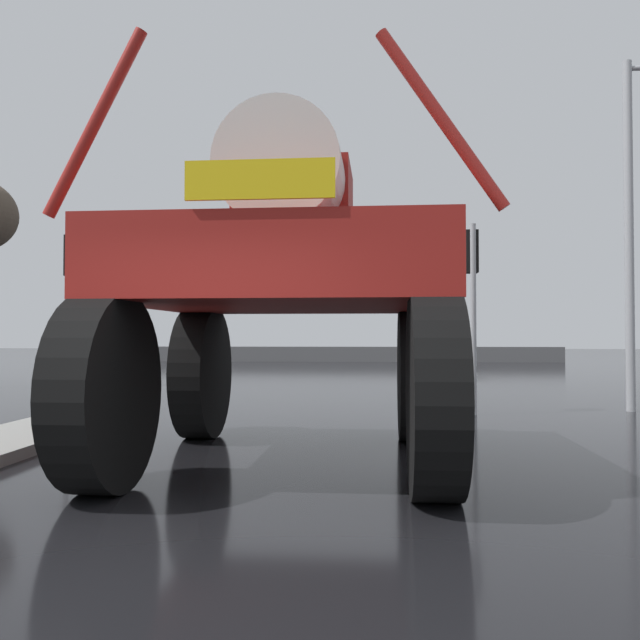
{
  "coord_description": "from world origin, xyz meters",
  "views": [
    {
      "loc": [
        1.49,
        -4.04,
        1.51
      ],
      "look_at": [
        0.75,
        6.2,
        1.77
      ],
      "focal_mm": 37.04,
      "sensor_mm": 36.0,
      "label": 1
    }
  ],
  "objects_px": {
    "oversize_sprayer": "(291,289)",
    "traffic_signal_far_left": "(408,301)",
    "sedan_ahead": "(436,359)",
    "streetlight_near_right": "(637,214)",
    "traffic_signal_near_left": "(71,279)",
    "traffic_signal_near_right": "(472,276)"
  },
  "relations": [
    {
      "from": "sedan_ahead",
      "to": "traffic_signal_near_right",
      "type": "distance_m",
      "value": 11.2
    },
    {
      "from": "traffic_signal_near_left",
      "to": "streetlight_near_right",
      "type": "bearing_deg",
      "value": 3.25
    },
    {
      "from": "traffic_signal_near_left",
      "to": "sedan_ahead",
      "type": "bearing_deg",
      "value": 52.31
    },
    {
      "from": "traffic_signal_far_left",
      "to": "streetlight_near_right",
      "type": "relative_size",
      "value": 0.58
    },
    {
      "from": "oversize_sprayer",
      "to": "traffic_signal_near_left",
      "type": "xyz_separation_m",
      "value": [
        -5.13,
        5.15,
        0.61
      ]
    },
    {
      "from": "oversize_sprayer",
      "to": "traffic_signal_near_left",
      "type": "relative_size",
      "value": 1.49
    },
    {
      "from": "streetlight_near_right",
      "to": "sedan_ahead",
      "type": "bearing_deg",
      "value": 106.16
    },
    {
      "from": "traffic_signal_far_left",
      "to": "streetlight_near_right",
      "type": "height_order",
      "value": "streetlight_near_right"
    },
    {
      "from": "sedan_ahead",
      "to": "traffic_signal_near_left",
      "type": "xyz_separation_m",
      "value": [
        -8.51,
        -11.01,
        1.98
      ]
    },
    {
      "from": "traffic_signal_near_right",
      "to": "streetlight_near_right",
      "type": "height_order",
      "value": "streetlight_near_right"
    },
    {
      "from": "traffic_signal_far_left",
      "to": "oversize_sprayer",
      "type": "bearing_deg",
      "value": -97.44
    },
    {
      "from": "traffic_signal_near_left",
      "to": "traffic_signal_far_left",
      "type": "xyz_separation_m",
      "value": [
        7.76,
        14.93,
        0.33
      ]
    },
    {
      "from": "sedan_ahead",
      "to": "traffic_signal_far_left",
      "type": "bearing_deg",
      "value": 10.6
    },
    {
      "from": "oversize_sprayer",
      "to": "traffic_signal_far_left",
      "type": "relative_size",
      "value": 1.32
    },
    {
      "from": "traffic_signal_near_right",
      "to": "streetlight_near_right",
      "type": "relative_size",
      "value": 0.52
    },
    {
      "from": "oversize_sprayer",
      "to": "streetlight_near_right",
      "type": "height_order",
      "value": "streetlight_near_right"
    },
    {
      "from": "traffic_signal_near_left",
      "to": "traffic_signal_near_right",
      "type": "height_order",
      "value": "traffic_signal_near_right"
    },
    {
      "from": "traffic_signal_near_left",
      "to": "traffic_signal_near_right",
      "type": "relative_size",
      "value": 1.0
    },
    {
      "from": "traffic_signal_near_left",
      "to": "oversize_sprayer",
      "type": "bearing_deg",
      "value": -45.09
    },
    {
      "from": "traffic_signal_far_left",
      "to": "streetlight_near_right",
      "type": "distance_m",
      "value": 14.8
    },
    {
      "from": "oversize_sprayer",
      "to": "traffic_signal_near_left",
      "type": "height_order",
      "value": "oversize_sprayer"
    },
    {
      "from": "traffic_signal_near_right",
      "to": "traffic_signal_far_left",
      "type": "bearing_deg",
      "value": 91.33
    }
  ]
}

